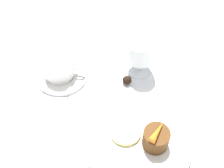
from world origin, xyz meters
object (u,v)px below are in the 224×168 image
Objects in this scene: dinner_plate at (139,140)px; coffee_cup at (59,66)px; dessert_cake at (156,138)px; wine_glass at (141,52)px; fork at (217,150)px.

coffee_cup is at bearing 141.14° from dinner_plate.
dinner_plate is 0.05m from dessert_cake.
dinner_plate is at bearing -38.86° from coffee_cup.
wine_glass reaches higher than dinner_plate.
dessert_cake is at bearing -36.01° from coffee_cup.
fork is (0.18, -0.01, -0.01)m from dinner_plate.
fork is at bearing -1.94° from dinner_plate.
coffee_cup is at bearing 143.99° from dessert_cake.
coffee_cup is 0.32m from dessert_cake.
wine_glass is 0.23m from dessert_cake.
wine_glass is 1.82× the size of dessert_cake.
coffee_cup is 0.22m from wine_glass.
coffee_cup is (-0.22, 0.18, 0.03)m from dinner_plate.
wine_glass reaches higher than dessert_cake.
fork is 0.15m from dessert_cake.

